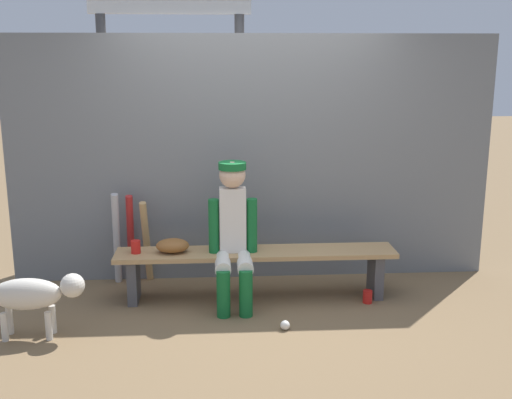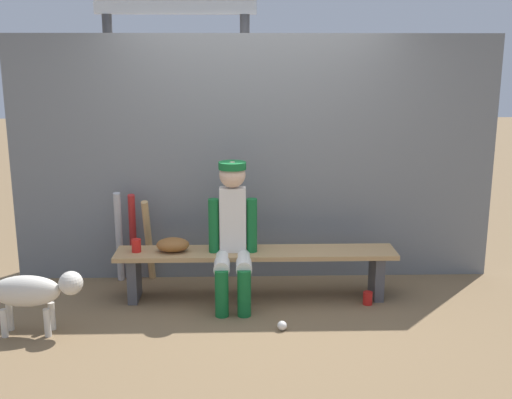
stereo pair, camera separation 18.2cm
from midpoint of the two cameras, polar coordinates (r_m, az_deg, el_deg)
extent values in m
plane|color=brown|center=(5.51, -0.96, -8.92)|extent=(30.00, 30.00, 0.00)
cube|color=slate|center=(5.72, -1.26, 3.63)|extent=(4.42, 0.03, 2.24)
cube|color=tan|center=(5.37, -0.98, -4.89)|extent=(2.39, 0.36, 0.04)
cube|color=#4C4C51|center=(5.49, -12.02, -7.12)|extent=(0.08, 0.29, 0.39)
cube|color=#4C4C51|center=(5.58, 9.90, -6.69)|extent=(0.08, 0.29, 0.39)
cube|color=silver|center=(5.28, -3.12, -1.87)|extent=(0.22, 0.13, 0.55)
sphere|color=beige|center=(5.19, -3.17, 2.25)|extent=(0.22, 0.22, 0.22)
cylinder|color=#14662D|center=(5.17, -3.18, 3.09)|extent=(0.23, 0.23, 0.06)
cylinder|color=silver|center=(5.19, -4.05, -5.81)|extent=(0.13, 0.38, 0.13)
cylinder|color=#14662D|center=(5.08, -4.02, -8.58)|extent=(0.11, 0.11, 0.39)
cylinder|color=#14662D|center=(5.27, -4.85, -2.48)|extent=(0.09, 0.09, 0.47)
cylinder|color=silver|center=(5.19, -2.05, -5.78)|extent=(0.13, 0.38, 0.13)
cylinder|color=#14662D|center=(5.08, -1.97, -8.55)|extent=(0.11, 0.11, 0.39)
cylinder|color=#14662D|center=(5.27, -1.37, -2.42)|extent=(0.09, 0.09, 0.47)
ellipsoid|color=brown|center=(5.36, -8.58, -4.18)|extent=(0.28, 0.20, 0.12)
cylinder|color=tan|center=(5.81, -10.83, -3.81)|extent=(0.09, 0.26, 0.79)
cylinder|color=#B22323|center=(5.84, -12.22, -3.52)|extent=(0.10, 0.23, 0.85)
cylinder|color=#B7B7BC|center=(5.82, -13.45, -3.51)|extent=(0.10, 0.22, 0.87)
sphere|color=white|center=(4.91, 1.58, -11.37)|extent=(0.07, 0.07, 0.07)
cylinder|color=red|center=(5.45, 9.17, -8.73)|extent=(0.08, 0.08, 0.11)
cylinder|color=red|center=(5.39, -11.85, -4.26)|extent=(0.08, 0.08, 0.11)
cylinder|color=#3F3F42|center=(6.81, -14.19, 5.69)|extent=(0.10, 0.10, 2.45)
cylinder|color=#3F3F42|center=(6.70, -2.25, 5.97)|extent=(0.10, 0.10, 2.45)
ellipsoid|color=beige|center=(5.00, -21.18, -8.05)|extent=(0.52, 0.20, 0.24)
sphere|color=beige|center=(4.89, -17.40, -7.48)|extent=(0.18, 0.18, 0.18)
cylinder|color=beige|center=(5.10, -19.01, -10.26)|extent=(0.05, 0.05, 0.22)
cylinder|color=beige|center=(4.99, -19.37, -10.80)|extent=(0.05, 0.05, 0.22)
cylinder|color=beige|center=(5.19, -22.47, -10.13)|extent=(0.05, 0.05, 0.22)
cylinder|color=beige|center=(5.09, -22.90, -10.65)|extent=(0.05, 0.05, 0.22)
camera|label=1|loc=(0.09, -91.00, -0.24)|focal=43.93mm
camera|label=2|loc=(0.09, 89.00, 0.24)|focal=43.93mm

